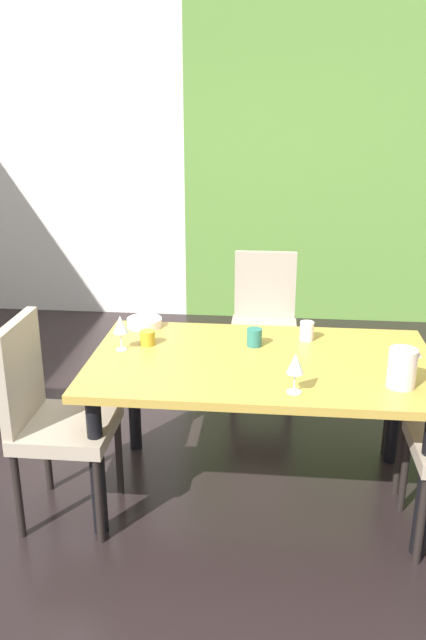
% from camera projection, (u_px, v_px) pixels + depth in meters
% --- Properties ---
extents(ground_plane, '(6.01, 5.91, 0.02)m').
position_uv_depth(ground_plane, '(174.00, 493.00, 3.28)').
color(ground_plane, black).
extents(back_panel_interior, '(2.67, 0.10, 2.79)m').
position_uv_depth(back_panel_interior, '(40.00, 164.00, 5.69)').
color(back_panel_interior, silver).
rests_on(back_panel_interior, ground_plane).
extents(garden_window_panel, '(3.34, 0.10, 2.79)m').
position_uv_depth(garden_window_panel, '(375.00, 167.00, 5.41)').
color(garden_window_panel, '#5A8837').
rests_on(garden_window_panel, ground_plane).
extents(dining_table, '(1.66, 0.97, 0.76)m').
position_uv_depth(dining_table, '(261.00, 376.00, 3.04)').
color(dining_table, '#B28F39').
rests_on(dining_table, ground_plane).
extents(chair_left_near, '(0.44, 0.44, 1.01)m').
position_uv_depth(chair_left_near, '(49.00, 411.00, 2.92)').
color(chair_left_near, tan).
rests_on(chair_left_near, ground_plane).
extents(chair_head_far, '(0.44, 0.45, 0.97)m').
position_uv_depth(chair_head_far, '(264.00, 316.00, 4.23)').
color(chair_head_far, tan).
rests_on(chair_head_far, ground_plane).
extents(wine_glass_front, '(0.08, 0.08, 0.18)m').
position_uv_depth(wine_glass_front, '(120.00, 325.00, 3.08)').
color(wine_glass_front, silver).
rests_on(wine_glass_front, dining_table).
extents(wine_glass_right, '(0.07, 0.07, 0.18)m').
position_uv_depth(wine_glass_right, '(295.00, 364.00, 2.62)').
color(wine_glass_right, silver).
rests_on(wine_glass_right, dining_table).
extents(serving_bowl_east, '(0.19, 0.19, 0.05)m').
position_uv_depth(serving_bowl_east, '(144.00, 322.00, 3.44)').
color(serving_bowl_east, white).
rests_on(serving_bowl_east, dining_table).
extents(cup_rear, '(0.08, 0.08, 0.07)m').
position_uv_depth(cup_rear, '(148.00, 338.00, 3.18)').
color(cup_rear, '#B59322').
rests_on(cup_rear, dining_table).
extents(cup_corner, '(0.08, 0.08, 0.09)m').
position_uv_depth(cup_corner, '(254.00, 337.00, 3.16)').
color(cup_corner, '#286B61').
rests_on(cup_corner, dining_table).
extents(cup_near_shelf, '(0.07, 0.07, 0.10)m').
position_uv_depth(cup_near_shelf, '(307.00, 331.00, 3.24)').
color(cup_near_shelf, white).
rests_on(cup_near_shelf, dining_table).
extents(pitcher_left, '(0.14, 0.12, 0.18)m').
position_uv_depth(pitcher_left, '(402.00, 368.00, 2.69)').
color(pitcher_left, beige).
rests_on(pitcher_left, dining_table).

